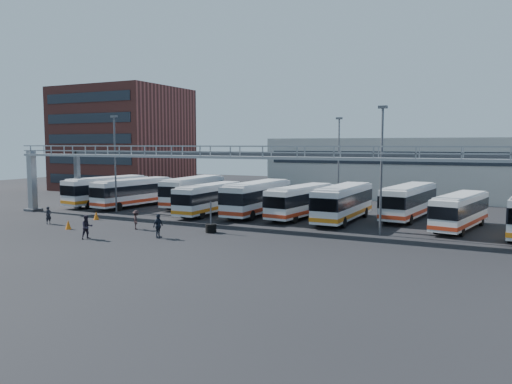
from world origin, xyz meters
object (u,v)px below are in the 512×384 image
at_px(pedestrian_d, 158,226).
at_px(light_pole_back, 339,157).
at_px(tire_stack, 211,227).
at_px(cone_right, 96,216).
at_px(bus_3, 210,198).
at_px(bus_2, 194,190).
at_px(pedestrian_b, 87,227).
at_px(bus_4, 257,197).
at_px(bus_5, 301,200).
at_px(pedestrian_a, 49,215).
at_px(pedestrian_c, 136,220).
at_px(bus_8, 460,210).
at_px(cone_left, 68,225).
at_px(bus_1, 134,192).
at_px(bus_6, 343,202).
at_px(light_pole_left, 115,158).
at_px(bus_7, 409,200).
at_px(bus_0, 107,190).
at_px(light_pole_mid, 382,163).

bearing_deg(pedestrian_d, light_pole_back, -16.71).
xyz_separation_m(light_pole_back, tire_stack, (-4.68, -19.96, -5.30)).
bearing_deg(cone_right, bus_3, 44.98).
xyz_separation_m(bus_2, pedestrian_b, (3.72, -20.45, -0.97)).
height_order(bus_4, bus_5, bus_4).
bearing_deg(pedestrian_a, pedestrian_c, -79.22).
height_order(bus_4, bus_8, bus_4).
xyz_separation_m(bus_5, bus_8, (14.45, -0.32, -0.08)).
distance_m(pedestrian_a, pedestrian_c, 9.08).
bearing_deg(bus_2, cone_left, -97.86).
height_order(bus_1, bus_6, bus_6).
bearing_deg(cone_right, bus_6, 23.14).
relative_size(light_pole_left, tire_stack, 3.99).
distance_m(bus_5, tire_stack, 11.52).
distance_m(bus_7, cone_right, 30.10).
distance_m(bus_7, pedestrian_a, 33.67).
relative_size(pedestrian_b, cone_right, 2.29).
xyz_separation_m(bus_3, pedestrian_a, (-9.88, -11.79, -0.93)).
relative_size(bus_5, cone_left, 13.64).
bearing_deg(bus_0, light_pole_back, 27.29).
bearing_deg(bus_2, pedestrian_d, -69.48).
height_order(light_pole_back, cone_right, light_pole_back).
distance_m(bus_2, pedestrian_b, 20.81).
bearing_deg(bus_3, pedestrian_a, -129.99).
xyz_separation_m(light_pole_mid, pedestrian_b, (-19.76, -11.47, -4.81)).
bearing_deg(pedestrian_c, bus_7, -91.44).
height_order(light_pole_left, light_pole_mid, same).
bearing_deg(light_pole_mid, bus_7, 86.17).
bearing_deg(bus_1, tire_stack, -26.07).
bearing_deg(bus_8, bus_5, -170.38).
distance_m(light_pole_left, bus_0, 8.02).
distance_m(bus_4, bus_5, 4.68).
height_order(pedestrian_a, cone_right, pedestrian_a).
distance_m(bus_5, pedestrian_d, 15.91).
xyz_separation_m(light_pole_mid, bus_8, (5.51, 5.54, -4.05)).
distance_m(bus_2, pedestrian_a, 17.33).
relative_size(light_pole_back, cone_right, 12.76).
bearing_deg(bus_6, bus_5, 175.77).
relative_size(bus_2, pedestrian_b, 6.21).
height_order(light_pole_mid, bus_0, light_pole_mid).
relative_size(bus_7, cone_right, 13.90).
bearing_deg(bus_3, pedestrian_d, -75.95).
bearing_deg(light_pole_back, bus_2, -158.76).
bearing_deg(pedestrian_b, bus_4, 5.56).
height_order(bus_4, cone_left, bus_4).
xyz_separation_m(bus_0, cone_right, (7.15, -9.28, -1.45)).
bearing_deg(light_pole_mid, cone_right, -171.79).
distance_m(cone_left, cone_right, 5.43).
relative_size(bus_1, bus_4, 0.97).
distance_m(bus_0, pedestrian_b, 21.78).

